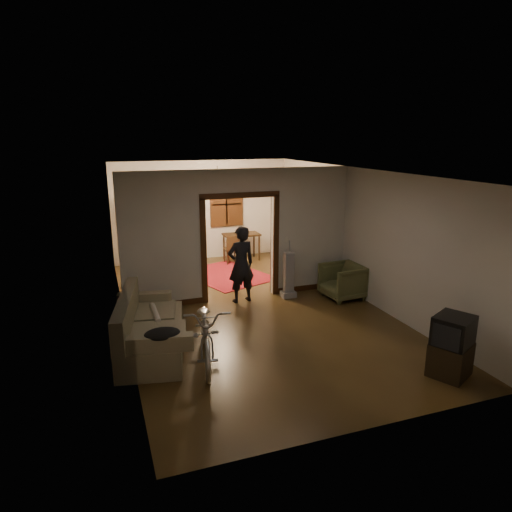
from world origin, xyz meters
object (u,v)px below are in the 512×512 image
locker (164,230)px  sofa (152,323)px  person (241,264)px  bicycle (206,331)px  desk (241,247)px  armchair (343,281)px

locker → sofa: bearing=-91.4°
person → locker: (-1.10, 3.40, 0.16)m
bicycle → desk: bearing=77.9°
armchair → person: 2.27m
armchair → locker: (-3.25, 3.94, 0.61)m
sofa → person: person is taller
person → armchair: bearing=156.9°
locker → armchair: bearing=-40.8°
sofa → person: size_ratio=1.30×
armchair → desk: armchair is taller
armchair → person: bearing=-108.4°
sofa → locker: size_ratio=1.09×
person → bicycle: bearing=51.7°
bicycle → person: 2.73m
sofa → person: bearing=50.3°
bicycle → locker: 5.79m
person → desk: (1.04, 3.22, -0.45)m
locker → desk: 2.23m
sofa → person: 2.73m
bicycle → armchair: (3.48, 1.83, -0.13)m
sofa → bicycle: 1.00m
person → locker: size_ratio=0.83×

